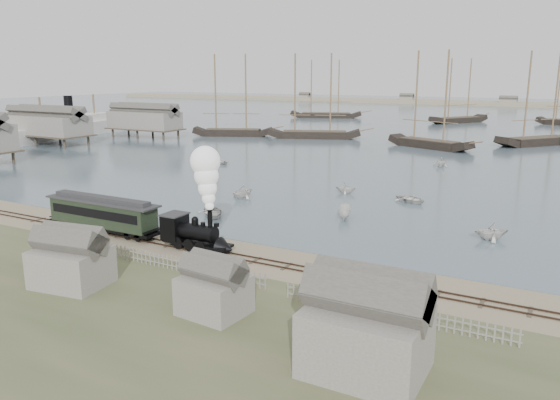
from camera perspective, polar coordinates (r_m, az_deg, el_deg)
The scene contains 28 objects.
ground at distance 46.85m, azimuth -0.30°, elevation -5.86°, with size 600.00×600.00×0.00m, color gray.
harbor_water at distance 210.42m, azimuth 22.95°, elevation 7.91°, with size 600.00×336.00×0.06m, color #4B5D6B.
rail_track at distance 45.19m, azimuth -1.54°, elevation -6.53°, with size 120.00×1.80×0.16m.
picket_fence_west at distance 44.97m, azimuth -12.03°, elevation -6.98°, with size 19.00×0.10×1.20m, color slate, non-canonical shape.
picket_fence_east at distance 35.90m, azimuth 11.72°, elevation -12.26°, with size 15.00×0.10×1.20m, color slate, non-canonical shape.
shed_left at distance 43.42m, azimuth -20.80°, elevation -8.31°, with size 5.00×4.00×4.10m, color slate, non-canonical shape.
shed_mid at distance 36.42m, azimuth -6.84°, elevation -11.68°, with size 4.00×3.50×3.60m, color slate, non-canonical shape.
shed_right at distance 30.27m, azimuth 8.85°, elevation -17.23°, with size 6.00×5.00×5.10m, color slate, non-canonical shape.
western_wharf at distance 125.81m, azimuth -22.49°, elevation 7.01°, with size 36.00×56.00×8.00m, color slate, non-canonical shape.
far_spit at distance 289.97m, azimuth 24.68°, elevation 8.89°, with size 500.00×20.00×1.80m, color tan.
locomotive at distance 47.32m, azimuth -8.06°, elevation -0.60°, with size 7.14×2.67×8.90m.
passenger_coach at distance 55.75m, azimuth -18.05°, elevation -1.28°, with size 12.94×2.50×3.14m.
beached_dinghy at distance 52.13m, azimuth -10.19°, elevation -3.65°, with size 3.66×2.62×0.76m, color silver.
steamship at distance 145.35m, azimuth -21.15°, elevation 8.18°, with size 45.28×7.55×9.91m, color silver, non-canonical shape.
rowboat_0 at distance 59.66m, azimuth -7.06°, elevation -1.30°, with size 4.18×2.99×0.87m, color silver.
rowboat_1 at distance 71.19m, azimuth 6.87°, elevation 1.27°, with size 2.66×2.29×1.40m, color silver.
rowboat_2 at distance 58.73m, azimuth 6.74°, elevation -1.30°, with size 3.38×1.27×1.31m, color silver.
rowboat_3 at distance 67.53m, azimuth 13.53°, elevation 0.11°, with size 3.97×2.84×0.82m, color silver.
rowboat_4 at distance 54.63m, azimuth 21.21°, elevation -3.00°, with size 3.22×2.78×1.70m, color silver.
rowboat_6 at distance 94.71m, azimuth -6.29°, elevation 4.01°, with size 3.46×2.47×0.72m, color silver.
rowboat_7 at distance 95.13m, azimuth 16.46°, elevation 3.84°, with size 2.87×2.48×1.51m, color silver.
rowboat_8 at distance 68.00m, azimuth -3.95°, elevation 0.91°, with size 3.24×2.80×1.71m, color silver.
schooner_0 at distance 136.51m, azimuth -5.02°, elevation 10.86°, with size 19.63×4.53×20.00m, color black, non-canonical shape.
schooner_1 at distance 131.38m, azimuth 3.63°, elevation 10.80°, with size 22.01×5.08×20.00m, color black, non-canonical shape.
schooner_2 at distance 117.69m, azimuth 15.61°, elevation 10.09°, with size 19.12×4.41×20.00m, color black, non-canonical shape.
schooner_3 at distance 130.99m, azimuth 25.79°, elevation 9.54°, with size 21.55×4.97×20.00m, color black, non-canonical shape.
schooner_6 at distance 194.36m, azimuth 4.86°, elevation 11.50°, with size 24.78×5.72×20.00m, color black, non-canonical shape.
schooner_7 at distance 182.64m, azimuth 18.35°, elevation 10.81°, with size 21.66×5.00×20.00m, color black, non-canonical shape.
Camera 1 is at (21.47, -38.77, 15.19)m, focal length 35.00 mm.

